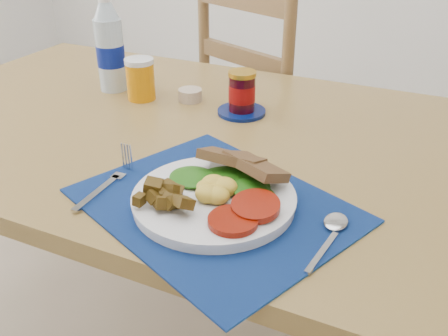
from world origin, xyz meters
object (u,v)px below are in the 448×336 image
object	(u,v)px
breakfast_plate	(210,195)
juice_glass	(140,80)
jam_on_saucer	(242,95)
chair_far	(266,93)
water_bottle	(110,49)

from	to	relation	value
breakfast_plate	juice_glass	xyz separation A→B (m)	(-0.39, 0.38, 0.03)
breakfast_plate	jam_on_saucer	distance (m)	0.42
chair_far	breakfast_plate	bearing A→B (deg)	127.16
water_bottle	jam_on_saucer	xyz separation A→B (m)	(0.38, -0.01, -0.06)
breakfast_plate	chair_far	bearing A→B (deg)	115.48
chair_far	breakfast_plate	xyz separation A→B (m)	(0.25, -0.94, 0.18)
water_bottle	jam_on_saucer	bearing A→B (deg)	-1.41
water_bottle	juice_glass	size ratio (longest dim) A/B	2.52
jam_on_saucer	breakfast_plate	bearing A→B (deg)	-74.09
juice_glass	jam_on_saucer	distance (m)	0.27
chair_far	juice_glass	xyz separation A→B (m)	(-0.13, -0.56, 0.20)
juice_glass	chair_far	bearing A→B (deg)	76.62
chair_far	water_bottle	bearing A→B (deg)	87.92
chair_far	breakfast_plate	size ratio (longest dim) A/B	4.34
juice_glass	jam_on_saucer	xyz separation A→B (m)	(0.27, 0.02, -0.00)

